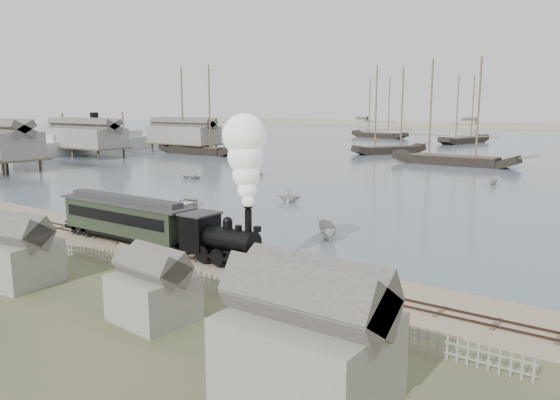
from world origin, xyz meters
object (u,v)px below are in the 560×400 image
Objects in this scene: passenger_coach at (125,217)px; steamship at (95,132)px; locomotive at (239,201)px; beached_dinghy at (191,239)px.

passenger_coach is 0.33× the size of steamship.
steamship reaches higher than passenger_coach.
passenger_coach is at bearing 180.00° from locomotive.
passenger_coach is 3.87× the size of beached_dinghy.
passenger_coach is 92.71m from steamship.
passenger_coach is at bearing -129.59° from steamship.
locomotive is at bearing -0.00° from passenger_coach.
passenger_coach is (-12.25, 0.00, -2.63)m from locomotive.
locomotive is 102.99m from steamship.
locomotive is at bearing -125.72° from steamship.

